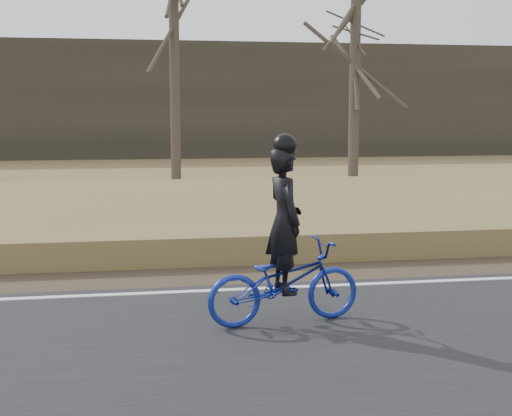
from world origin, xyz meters
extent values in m
cube|color=slate|center=(0.00, 8.00, 0.23)|extent=(120.00, 3.00, 0.45)
cube|color=black|center=(0.00, 8.00, 0.52)|extent=(120.00, 2.40, 0.14)
cube|color=brown|center=(0.00, 7.28, 0.67)|extent=(120.00, 0.07, 0.15)
cube|color=brown|center=(0.00, 8.72, 0.67)|extent=(120.00, 0.07, 0.15)
cube|color=#383328|center=(0.00, 30.00, 3.00)|extent=(120.00, 4.00, 6.00)
imported|color=navy|center=(4.33, -1.35, 0.52)|extent=(1.82, 0.88, 0.92)
imported|color=black|center=(4.33, -1.35, 1.21)|extent=(0.47, 0.63, 1.59)
sphere|color=black|center=(4.33, -1.35, 2.02)|extent=(0.26, 0.26, 0.26)
cylinder|color=#4B4237|center=(4.17, 16.26, 4.54)|extent=(0.36, 0.36, 9.07)
cylinder|color=#4B4237|center=(10.25, 15.04, 3.94)|extent=(0.36, 0.36, 7.89)
camera|label=1|loc=(2.74, -8.85, 2.37)|focal=50.00mm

